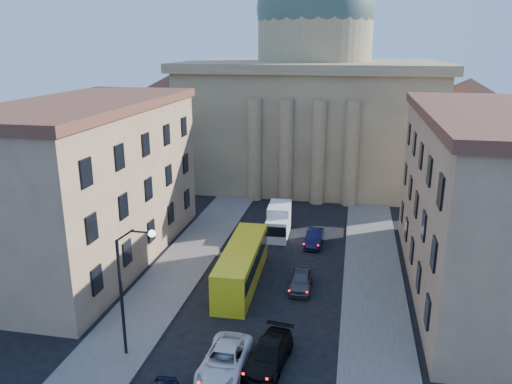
% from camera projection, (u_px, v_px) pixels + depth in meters
% --- Properties ---
extents(sidewalk_left, '(5.00, 60.00, 0.15)m').
position_uv_depth(sidewalk_left, '(167.00, 283.00, 41.91)').
color(sidewalk_left, '#54514D').
rests_on(sidewalk_left, ground).
extents(sidewalk_right, '(5.00, 60.00, 0.15)m').
position_uv_depth(sidewalk_right, '(374.00, 302.00, 38.74)').
color(sidewalk_right, '#54514D').
rests_on(sidewalk_right, ground).
extents(church, '(68.02, 28.76, 36.60)m').
position_uv_depth(church, '(312.00, 98.00, 72.18)').
color(church, '#7D694D').
rests_on(church, ground).
extents(building_left, '(11.60, 26.60, 14.70)m').
position_uv_depth(building_left, '(91.00, 181.00, 45.16)').
color(building_left, tan).
rests_on(building_left, ground).
extents(building_right, '(11.60, 26.60, 14.70)m').
position_uv_depth(building_right, '(491.00, 204.00, 38.81)').
color(building_right, tan).
rests_on(building_right, ground).
extents(street_lamp, '(2.62, 0.44, 8.83)m').
position_uv_depth(street_lamp, '(128.00, 282.00, 30.74)').
color(street_lamp, black).
rests_on(street_lamp, ground).
extents(car_left_mid, '(2.72, 5.68, 1.56)m').
position_uv_depth(car_left_mid, '(224.00, 360.00, 30.49)').
color(car_left_mid, white).
rests_on(car_left_mid, ground).
extents(car_right_mid, '(2.86, 5.62, 1.56)m').
position_uv_depth(car_right_mid, '(269.00, 354.00, 31.09)').
color(car_right_mid, black).
rests_on(car_right_mid, ground).
extents(car_right_far, '(1.86, 4.43, 1.50)m').
position_uv_depth(car_right_far, '(301.00, 280.00, 40.94)').
color(car_right_far, '#46464B').
rests_on(car_right_far, ground).
extents(car_right_distant, '(1.79, 4.60, 1.49)m').
position_uv_depth(car_right_distant, '(314.00, 238.00, 49.86)').
color(car_right_distant, black).
rests_on(car_right_distant, ground).
extents(city_bus, '(3.02, 11.62, 3.25)m').
position_uv_depth(city_bus, '(242.00, 264.00, 41.61)').
color(city_bus, yellow).
rests_on(city_bus, ground).
extents(box_truck, '(2.46, 5.75, 3.11)m').
position_uv_depth(box_truck, '(279.00, 222.00, 52.27)').
color(box_truck, silver).
rests_on(box_truck, ground).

